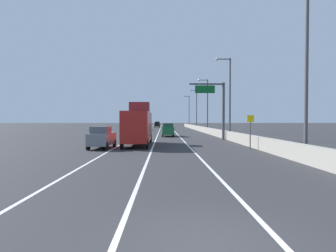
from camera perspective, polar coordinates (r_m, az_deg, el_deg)
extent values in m
plane|color=#2D2D30|center=(69.49, -0.14, -0.83)|extent=(320.00, 320.00, 0.00)
cube|color=silver|center=(60.66, -5.22, -1.15)|extent=(0.16, 130.00, 0.00)
cube|color=silver|center=(60.50, -1.91, -1.15)|extent=(0.16, 130.00, 0.00)
cube|color=silver|center=(60.55, 1.40, -1.15)|extent=(0.16, 130.00, 0.00)
cube|color=#9E998E|center=(46.27, 9.64, -1.24)|extent=(0.60, 120.00, 1.10)
cylinder|color=#47474C|center=(36.10, 11.71, 3.12)|extent=(0.36, 0.36, 7.50)
cube|color=#47474C|center=(35.96, 8.19, 8.82)|extent=(4.50, 0.20, 0.20)
cube|color=#0C5923|center=(35.73, 7.86, 7.74)|extent=(2.60, 0.10, 1.00)
cylinder|color=#4C4C51|center=(24.56, 17.08, -1.99)|extent=(0.10, 0.10, 2.40)
cube|color=yellow|center=(24.49, 17.13, 1.51)|extent=(0.60, 0.04, 0.60)
cylinder|color=#4C4C51|center=(20.17, 27.36, 9.68)|extent=(0.24, 0.24, 11.15)
cylinder|color=#4C4C51|center=(38.35, 13.04, 5.74)|extent=(0.24, 0.24, 11.15)
cube|color=#4C4C51|center=(38.94, 11.75, 13.76)|extent=(1.80, 0.12, 0.12)
sphere|color=beige|center=(38.76, 10.42, 13.82)|extent=(0.44, 0.44, 0.44)
cylinder|color=#4C4C51|center=(57.46, 8.40, 4.27)|extent=(0.24, 0.24, 11.15)
cube|color=#4C4C51|center=(57.86, 7.52, 9.65)|extent=(1.80, 0.12, 0.12)
sphere|color=beige|center=(57.73, 6.62, 9.67)|extent=(0.44, 0.44, 0.44)
cylinder|color=#4C4C51|center=(76.78, 6.10, 3.52)|extent=(0.24, 0.24, 11.15)
cube|color=#4C4C51|center=(77.08, 5.44, 7.56)|extent=(1.80, 0.12, 0.12)
sphere|color=beige|center=(76.98, 4.76, 7.57)|extent=(0.44, 0.44, 0.44)
cylinder|color=#4C4C51|center=(96.15, 4.52, 3.08)|extent=(0.24, 0.24, 11.15)
cube|color=#4C4C51|center=(96.39, 3.99, 6.30)|extent=(1.80, 0.12, 0.12)
sphere|color=beige|center=(96.31, 3.45, 6.31)|extent=(0.44, 0.44, 0.44)
cube|color=red|center=(70.32, -5.40, -0.06)|extent=(1.93, 4.77, 1.17)
cube|color=maroon|center=(69.84, -5.44, 0.66)|extent=(1.67, 2.15, 0.60)
cylinder|color=black|center=(72.33, -5.94, -0.49)|extent=(0.23, 0.68, 0.68)
cylinder|color=black|center=(72.18, -4.59, -0.49)|extent=(0.23, 0.68, 0.68)
cylinder|color=black|center=(68.51, -6.26, -0.59)|extent=(0.23, 0.68, 0.68)
cylinder|color=black|center=(68.35, -4.83, -0.59)|extent=(0.23, 0.68, 0.68)
cube|color=#196033|center=(42.24, -0.01, -0.97)|extent=(1.82, 4.72, 1.15)
cube|color=#1C4633|center=(41.74, 0.00, 0.20)|extent=(1.59, 2.13, 0.60)
cylinder|color=black|center=(44.16, -1.12, -1.62)|extent=(0.22, 0.68, 0.68)
cylinder|color=black|center=(44.19, 1.00, -1.61)|extent=(0.22, 0.68, 0.68)
cylinder|color=black|center=(40.35, -1.11, -1.89)|extent=(0.22, 0.68, 0.68)
cylinder|color=black|center=(40.39, 1.21, -1.89)|extent=(0.22, 0.68, 0.68)
cube|color=slate|center=(25.11, -13.83, -2.66)|extent=(1.86, 4.09, 1.06)
cube|color=#4D505A|center=(24.68, -14.09, -0.80)|extent=(1.58, 1.87, 0.60)
cylinder|color=black|center=(26.86, -14.56, -3.54)|extent=(0.25, 0.69, 0.68)
cylinder|color=black|center=(26.48, -11.32, -3.59)|extent=(0.25, 0.69, 0.68)
cylinder|color=black|center=(23.87, -16.61, -4.15)|extent=(0.25, 0.69, 0.68)
cylinder|color=black|center=(23.45, -12.98, -4.23)|extent=(0.25, 0.69, 0.68)
cube|color=black|center=(93.34, -2.32, 0.25)|extent=(2.00, 4.14, 1.09)
cube|color=black|center=(92.93, -2.32, 0.77)|extent=(1.71, 1.89, 0.60)
cylinder|color=black|center=(94.94, -2.84, -0.06)|extent=(0.24, 0.69, 0.68)
cylinder|color=black|center=(94.95, -1.81, -0.06)|extent=(0.24, 0.69, 0.68)
cylinder|color=black|center=(91.77, -2.85, -0.11)|extent=(0.24, 0.69, 0.68)
cylinder|color=black|center=(91.78, -1.78, -0.11)|extent=(0.24, 0.69, 0.68)
cube|color=#A51E19|center=(27.34, -6.38, -0.06)|extent=(2.42, 8.43, 2.88)
cube|color=maroon|center=(29.21, -6.05, 3.93)|extent=(2.12, 1.86, 1.10)
cylinder|color=black|center=(31.02, -7.83, -2.57)|extent=(0.22, 1.00, 1.00)
cylinder|color=black|center=(30.83, -3.69, -2.58)|extent=(0.22, 1.00, 1.00)
cylinder|color=black|center=(24.07, -9.80, -3.69)|extent=(0.22, 1.00, 1.00)
cylinder|color=black|center=(23.84, -4.46, -3.72)|extent=(0.22, 1.00, 1.00)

